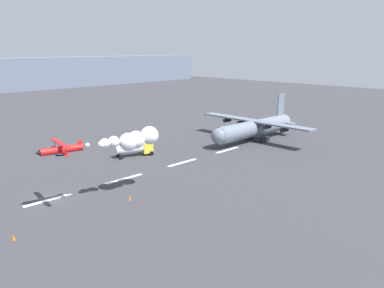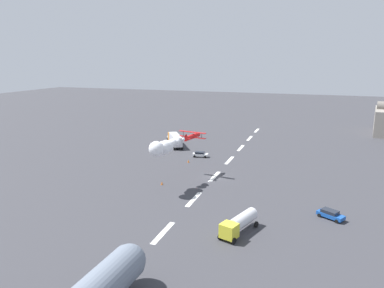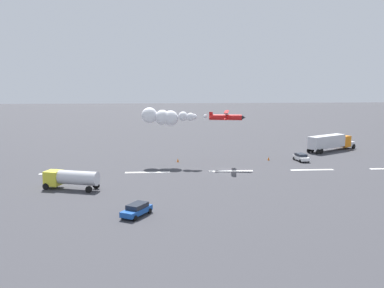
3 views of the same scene
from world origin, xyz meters
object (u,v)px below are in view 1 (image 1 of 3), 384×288
object	(u,v)px
stunt_biplane_red	(129,140)
traffic_cone_near	(13,237)
cargo_transport_plane	(252,128)
airport_staff_sedan	(61,150)
fuel_tanker_truck	(135,149)
traffic_cone_far	(130,198)

from	to	relation	value
stunt_biplane_red	traffic_cone_near	size ratio (longest dim) A/B	26.40
cargo_transport_plane	airport_staff_sedan	world-z (taller)	cargo_transport_plane
fuel_tanker_truck	cargo_transport_plane	bearing A→B (deg)	-18.33
cargo_transport_plane	airport_staff_sedan	bearing A→B (deg)	149.73
traffic_cone_far	fuel_tanker_truck	bearing A→B (deg)	50.71
cargo_transport_plane	airport_staff_sedan	xyz separation A→B (m)	(-40.85, 23.84, -2.66)
traffic_cone_near	stunt_biplane_red	bearing A→B (deg)	6.97
fuel_tanker_truck	traffic_cone_far	bearing A→B (deg)	-129.29
cargo_transport_plane	traffic_cone_near	distance (m)	66.89
traffic_cone_near	traffic_cone_far	xyz separation A→B (m)	(18.60, 0.49, 0.00)
cargo_transport_plane	fuel_tanker_truck	bearing A→B (deg)	161.67
stunt_biplane_red	traffic_cone_far	size ratio (longest dim) A/B	26.40
fuel_tanker_truck	airport_staff_sedan	size ratio (longest dim) A/B	1.80
airport_staff_sedan	traffic_cone_near	bearing A→B (deg)	-125.50
cargo_transport_plane	traffic_cone_near	xyz separation A→B (m)	(-65.86, -11.23, -3.10)
airport_staff_sedan	cargo_transport_plane	bearing A→B (deg)	-30.27
stunt_biplane_red	traffic_cone_near	bearing A→B (deg)	-173.03
fuel_tanker_truck	traffic_cone_far	xyz separation A→B (m)	(-17.00, -20.77, -1.36)
airport_staff_sedan	traffic_cone_near	world-z (taller)	airport_staff_sedan
cargo_transport_plane	traffic_cone_near	bearing A→B (deg)	-170.32
fuel_tanker_truck	traffic_cone_far	distance (m)	26.87
airport_staff_sedan	traffic_cone_far	bearing A→B (deg)	-100.51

